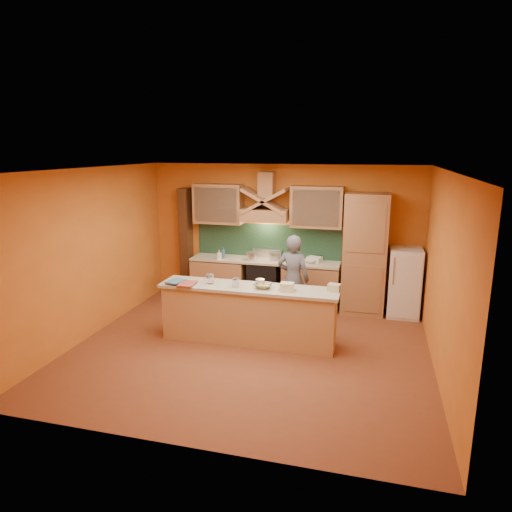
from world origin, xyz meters
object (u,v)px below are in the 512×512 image
(fridge, at_px, (404,283))
(person, at_px, (293,279))
(kitchen_scale, at_px, (260,283))
(mixing_bowl, at_px, (263,286))
(stove, at_px, (264,282))

(fridge, height_order, person, person)
(fridge, relative_size, kitchen_scale, 12.00)
(person, bearing_deg, mixing_bowl, 82.29)
(kitchen_scale, relative_size, mixing_bowl, 0.38)
(stove, height_order, kitchen_scale, kitchen_scale)
(stove, xyz_separation_m, fridge, (2.70, 0.00, 0.20))
(mixing_bowl, bearing_deg, stove, 103.11)
(stove, distance_m, person, 1.18)
(fridge, xyz_separation_m, mixing_bowl, (-2.25, -1.92, 0.33))
(person, relative_size, kitchen_scale, 14.96)
(person, relative_size, mixing_bowl, 5.63)
(kitchen_scale, bearing_deg, person, 69.46)
(stove, height_order, person, person)
(person, bearing_deg, fridge, -148.97)
(person, distance_m, kitchen_scale, 1.05)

